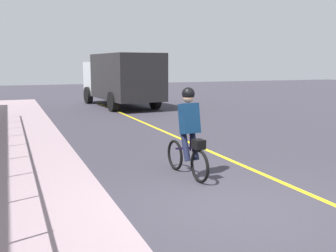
% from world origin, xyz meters
% --- Properties ---
extents(ground_plane, '(80.00, 80.00, 0.00)m').
position_xyz_m(ground_plane, '(0.00, 0.00, 0.00)').
color(ground_plane, '#36333E').
extents(lane_line_centre, '(36.00, 0.12, 0.01)m').
position_xyz_m(lane_line_centre, '(0.00, -1.60, 0.00)').
color(lane_line_centre, yellow).
rests_on(lane_line_centre, ground).
extents(sidewalk, '(40.00, 3.20, 0.15)m').
position_xyz_m(sidewalk, '(0.00, 3.40, 0.07)').
color(sidewalk, gray).
rests_on(sidewalk, ground).
extents(cyclist_lead, '(1.71, 0.38, 1.83)m').
position_xyz_m(cyclist_lead, '(1.89, -0.08, 0.91)').
color(cyclist_lead, black).
rests_on(cyclist_lead, ground).
extents(box_truck_background, '(6.88, 2.98, 2.78)m').
position_xyz_m(box_truck_background, '(15.36, -2.36, 1.55)').
color(box_truck_background, '#262526').
rests_on(box_truck_background, ground).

